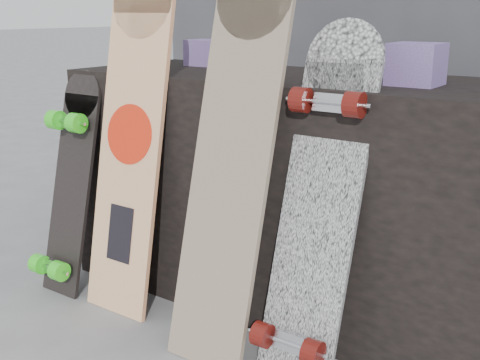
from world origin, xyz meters
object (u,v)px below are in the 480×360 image
Objects in this scene: longboard_cascadia at (319,199)px; skateboard_dark at (68,182)px; longboard_geisha at (132,129)px; longboard_celtic at (234,147)px; vendor_table at (294,190)px.

longboard_cascadia is 1.00m from skateboard_dark.
longboard_geisha is 1.00× the size of longboard_celtic.
longboard_geisha is (-0.44, -0.35, 0.22)m from vendor_table.
skateboard_dark is at bearing -167.54° from longboard_geisha.
vendor_table is 0.82m from skateboard_dark.
longboard_celtic is (0.02, -0.39, 0.23)m from vendor_table.
vendor_table is at bearing 92.39° from longboard_celtic.
vendor_table is 0.60m from longboard_geisha.
longboard_geisha is at bearing 174.72° from longboard_celtic.
longboard_geisha is 0.35m from skateboard_dark.
longboard_cascadia reaches higher than vendor_table.
skateboard_dark is (-0.71, -0.41, 0.01)m from vendor_table.
skateboard_dark reaches higher than vendor_table.
vendor_table is 1.35× the size of longboard_celtic.
longboard_geisha is 0.45m from longboard_celtic.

